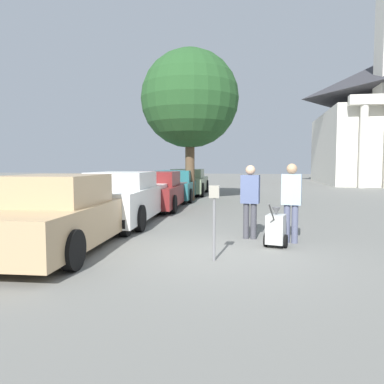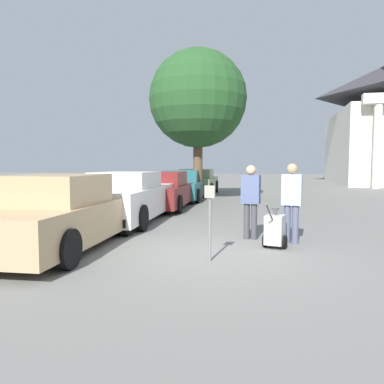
{
  "view_description": "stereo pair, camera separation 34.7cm",
  "coord_description": "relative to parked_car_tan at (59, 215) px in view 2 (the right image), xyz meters",
  "views": [
    {
      "loc": [
        0.95,
        -7.01,
        1.74
      ],
      "look_at": [
        -0.56,
        1.36,
        1.1
      ],
      "focal_mm": 35.0,
      "sensor_mm": 36.0,
      "label": 1
    },
    {
      "loc": [
        1.29,
        -6.94,
        1.74
      ],
      "look_at": [
        -0.56,
        1.36,
        1.1
      ],
      "focal_mm": 35.0,
      "sensor_mm": 36.0,
      "label": 2
    }
  ],
  "objects": [
    {
      "name": "parking_meter",
      "position": [
        3.2,
        -0.33,
        0.25
      ],
      "size": [
        0.18,
        0.09,
        1.36
      ],
      "color": "slate",
      "rests_on": "ground_plane"
    },
    {
      "name": "person_worker",
      "position": [
        3.78,
        1.8,
        0.28
      ],
      "size": [
        0.45,
        0.28,
        1.71
      ],
      "rotation": [
        0.0,
        0.0,
        3.0
      ],
      "color": "#3F3F47",
      "rests_on": "ground_plane"
    },
    {
      "name": "parked_car_tan",
      "position": [
        0.0,
        0.0,
        0.0
      ],
      "size": [
        2.26,
        4.84,
        1.52
      ],
      "rotation": [
        0.0,
        0.0,
        0.06
      ],
      "color": "tan",
      "rests_on": "ground_plane"
    },
    {
      "name": "shade_tree",
      "position": [
        0.74,
        10.56,
        4.07
      ],
      "size": [
        4.57,
        4.57,
        7.07
      ],
      "color": "brown",
      "rests_on": "ground_plane"
    },
    {
      "name": "person_supervisor",
      "position": [
        4.68,
        1.5,
        0.3
      ],
      "size": [
        0.45,
        0.29,
        1.75
      ],
      "rotation": [
        0.0,
        0.0,
        2.98
      ],
      "color": "#515670",
      "rests_on": "ground_plane"
    },
    {
      "name": "parked_car_sage",
      "position": [
        -0.0,
        14.03,
        -0.01
      ],
      "size": [
        2.28,
        5.25,
        1.45
      ],
      "rotation": [
        0.0,
        0.0,
        0.06
      ],
      "color": "gray",
      "rests_on": "ground_plane"
    },
    {
      "name": "parked_car_white",
      "position": [
        -0.0,
        3.74,
        0.01
      ],
      "size": [
        2.18,
        5.26,
        1.5
      ],
      "rotation": [
        0.0,
        0.0,
        0.06
      ],
      "color": "silver",
      "rests_on": "ground_plane"
    },
    {
      "name": "parked_car_teal",
      "position": [
        0.0,
        10.79,
        -0.04
      ],
      "size": [
        2.15,
        5.05,
        1.43
      ],
      "rotation": [
        0.0,
        0.0,
        0.06
      ],
      "color": "#23666B",
      "rests_on": "ground_plane"
    },
    {
      "name": "equipment_cart",
      "position": [
        4.34,
        0.99,
        -0.31
      ],
      "size": [
        0.52,
        1.0,
        1.0
      ],
      "rotation": [
        0.0,
        0.0,
        -0.22
      ],
      "color": "#B2B2AD",
      "rests_on": "ground_plane"
    },
    {
      "name": "ground_plane",
      "position": [
        3.04,
        0.1,
        -0.7
      ],
      "size": [
        120.0,
        120.0,
        0.0
      ],
      "primitive_type": "plane",
      "color": "slate"
    },
    {
      "name": "parked_car_maroon",
      "position": [
        -0.0,
        7.18,
        -0.03
      ],
      "size": [
        2.29,
        4.88,
        1.44
      ],
      "rotation": [
        0.0,
        0.0,
        0.06
      ],
      "color": "maroon",
      "rests_on": "ground_plane"
    }
  ]
}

